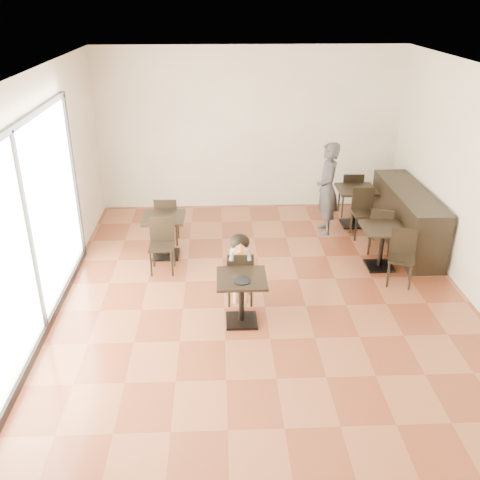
{
  "coord_description": "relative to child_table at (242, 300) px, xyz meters",
  "views": [
    {
      "loc": [
        -0.64,
        -6.49,
        4.1
      ],
      "look_at": [
        -0.35,
        0.14,
        1.0
      ],
      "focal_mm": 40.0,
      "sensor_mm": 36.0,
      "label": 1
    }
  ],
  "objects": [
    {
      "name": "floor",
      "position": [
        0.35,
        0.36,
        -0.35
      ],
      "size": [
        6.0,
        8.0,
        0.01
      ],
      "primitive_type": "cube",
      "color": "brown",
      "rests_on": "ground"
    },
    {
      "name": "ceiling",
      "position": [
        0.35,
        0.36,
        2.85
      ],
      "size": [
        6.0,
        8.0,
        0.01
      ],
      "primitive_type": "cube",
      "color": "white",
      "rests_on": "floor"
    },
    {
      "name": "wall_back",
      "position": [
        0.35,
        4.36,
        1.25
      ],
      "size": [
        6.0,
        0.01,
        3.2
      ],
      "primitive_type": "cube",
      "color": "white",
      "rests_on": "floor"
    },
    {
      "name": "wall_front",
      "position": [
        0.35,
        -3.64,
        1.25
      ],
      "size": [
        6.0,
        0.01,
        3.2
      ],
      "primitive_type": "cube",
      "color": "white",
      "rests_on": "floor"
    },
    {
      "name": "wall_left",
      "position": [
        -2.65,
        0.36,
        1.25
      ],
      "size": [
        0.01,
        8.0,
        3.2
      ],
      "primitive_type": "cube",
      "color": "white",
      "rests_on": "floor"
    },
    {
      "name": "storefront_window",
      "position": [
        -2.62,
        -0.14,
        1.05
      ],
      "size": [
        0.04,
        4.5,
        2.6
      ],
      "primitive_type": "cube",
      "color": "white",
      "rests_on": "floor"
    },
    {
      "name": "child_table",
      "position": [
        0.0,
        0.0,
        0.0
      ],
      "size": [
        0.66,
        0.66,
        0.69
      ],
      "primitive_type": null,
      "color": "black",
      "rests_on": "floor"
    },
    {
      "name": "child_chair",
      "position": [
        0.0,
        0.55,
        0.07
      ],
      "size": [
        0.38,
        0.38,
        0.83
      ],
      "primitive_type": null,
      "rotation": [
        0.0,
        0.0,
        3.14
      ],
      "color": "black",
      "rests_on": "floor"
    },
    {
      "name": "child",
      "position": [
        0.0,
        0.55,
        0.18
      ],
      "size": [
        0.38,
        0.53,
        1.05
      ],
      "primitive_type": null,
      "color": "gray",
      "rests_on": "child_chair"
    },
    {
      "name": "plate",
      "position": [
        0.0,
        -0.1,
        0.35
      ],
      "size": [
        0.23,
        0.23,
        0.01
      ],
      "primitive_type": "cylinder",
      "color": "black",
      "rests_on": "child_table"
    },
    {
      "name": "pizza_slice",
      "position": [
        0.0,
        0.36,
        0.56
      ],
      "size": [
        0.24,
        0.19,
        0.06
      ],
      "primitive_type": null,
      "color": "#DFAF6B",
      "rests_on": "child"
    },
    {
      "name": "adult_patron",
      "position": [
        1.69,
        2.94,
        0.5
      ],
      "size": [
        0.41,
        0.62,
        1.7
      ],
      "primitive_type": "imported",
      "rotation": [
        0.0,
        0.0,
        -1.58
      ],
      "color": "#3C3B41",
      "rests_on": "floor"
    },
    {
      "name": "cafe_table_mid",
      "position": [
        2.32,
        1.5,
        0.0
      ],
      "size": [
        0.85,
        0.85,
        0.7
      ],
      "primitive_type": null,
      "rotation": [
        0.0,
        0.0,
        -0.35
      ],
      "color": "black",
      "rests_on": "floor"
    },
    {
      "name": "cafe_table_left",
      "position": [
        -1.19,
        2.06,
        0.01
      ],
      "size": [
        0.7,
        0.7,
        0.72
      ],
      "primitive_type": null,
      "rotation": [
        0.0,
        0.0,
        -0.02
      ],
      "color": "black",
      "rests_on": "floor"
    },
    {
      "name": "cafe_table_back",
      "position": [
        2.3,
        3.24,
        0.02
      ],
      "size": [
        0.71,
        0.71,
        0.74
      ],
      "primitive_type": null,
      "rotation": [
        0.0,
        0.0,
        -0.01
      ],
      "color": "black",
      "rests_on": "floor"
    },
    {
      "name": "chair_mid_a",
      "position": [
        2.46,
        2.05,
        0.08
      ],
      "size": [
        0.49,
        0.49,
        0.85
      ],
      "primitive_type": null,
      "rotation": [
        0.0,
        0.0,
        2.8
      ],
      "color": "black",
      "rests_on": "floor"
    },
    {
      "name": "chair_mid_b",
      "position": [
        2.46,
        0.95,
        0.08
      ],
      "size": [
        0.49,
        0.49,
        0.85
      ],
      "primitive_type": null,
      "rotation": [
        0.0,
        0.0,
        -0.35
      ],
      "color": "black",
      "rests_on": "floor"
    },
    {
      "name": "chair_left_a",
      "position": [
        -1.19,
        2.61,
        0.09
      ],
      "size": [
        0.4,
        0.4,
        0.87
      ],
      "primitive_type": null,
      "rotation": [
        0.0,
        0.0,
        3.13
      ],
      "color": "black",
      "rests_on": "floor"
    },
    {
      "name": "chair_left_b",
      "position": [
        -1.19,
        1.51,
        0.09
      ],
      "size": [
        0.4,
        0.4,
        0.87
      ],
      "primitive_type": null,
      "rotation": [
        0.0,
        0.0,
        -0.02
      ],
      "color": "black",
      "rests_on": "floor"
    },
    {
      "name": "chair_back_a",
      "position": [
        2.34,
        3.79,
        0.1
      ],
      "size": [
        0.4,
        0.4,
        0.89
      ],
      "primitive_type": null,
      "rotation": [
        0.0,
        0.0,
        3.13
      ],
      "color": "black",
      "rests_on": "floor"
    },
    {
      "name": "chair_back_b",
      "position": [
        2.34,
        2.69,
        0.1
      ],
      "size": [
        0.4,
        0.4,
        0.89
      ],
      "primitive_type": null,
      "rotation": [
        0.0,
        0.0,
        -0.01
      ],
      "color": "black",
      "rests_on": "floor"
    },
    {
      "name": "service_counter",
      "position": [
        3.0,
        2.36,
        0.15
      ],
      "size": [
        0.6,
        2.4,
        1.0
      ],
      "primitive_type": "cube",
      "color": "black",
      "rests_on": "floor"
    }
  ]
}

